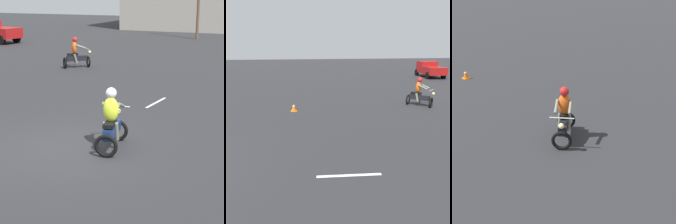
% 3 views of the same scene
% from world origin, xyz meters
% --- Properties ---
extents(motorcycle_rider_background, '(1.43, 1.39, 1.66)m').
position_xyz_m(motorcycle_rider_background, '(-5.75, 11.13, 0.73)').
color(motorcycle_rider_background, black).
rests_on(motorcycle_rider_background, ground).
extents(pickup_truck, '(4.34, 2.44, 1.73)m').
position_xyz_m(pickup_truck, '(-17.47, 19.04, 0.93)').
color(pickup_truck, black).
rests_on(pickup_truck, ground).
extents(traffic_cone_mid_left, '(0.32, 0.32, 0.41)m').
position_xyz_m(traffic_cone_mid_left, '(-5.87, 4.03, 0.20)').
color(traffic_cone_mid_left, orange).
rests_on(traffic_cone_mid_left, ground).
extents(lane_stripe_n, '(0.26, 1.74, 0.01)m').
position_xyz_m(lane_stripe_n, '(0.62, 5.61, 0.00)').
color(lane_stripe_n, silver).
rests_on(lane_stripe_n, ground).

